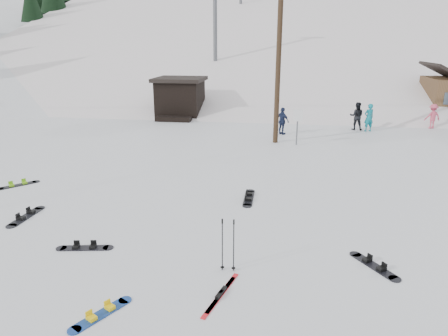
# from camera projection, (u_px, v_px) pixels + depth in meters

# --- Properties ---
(ground) EXTENTS (200.00, 200.00, 0.00)m
(ground) POSITION_uv_depth(u_px,v_px,m) (161.00, 295.00, 8.42)
(ground) COLOR white
(ground) RESTS_ON ground
(ski_slope) EXTENTS (60.00, 85.24, 65.97)m
(ski_slope) POSITION_uv_depth(u_px,v_px,m) (267.00, 154.00, 63.88)
(ski_slope) COLOR white
(ski_slope) RESTS_ON ground
(ridge_left) EXTENTS (47.54, 95.03, 58.38)m
(ridge_left) POSITION_uv_depth(u_px,v_px,m) (34.00, 151.00, 62.14)
(ridge_left) COLOR white
(ridge_left) RESTS_ON ground
(treeline_crest) EXTENTS (50.00, 6.00, 10.00)m
(treeline_crest) POSITION_uv_depth(u_px,v_px,m) (276.00, 66.00, 89.50)
(treeline_crest) COLOR black
(treeline_crest) RESTS_ON ski_slope
(utility_pole) EXTENTS (2.00, 0.26, 9.00)m
(utility_pole) POSITION_uv_depth(u_px,v_px,m) (279.00, 51.00, 19.92)
(utility_pole) COLOR #3A2819
(utility_pole) RESTS_ON ground
(trail_sign) EXTENTS (0.50, 0.09, 1.85)m
(trail_sign) POSITION_uv_depth(u_px,v_px,m) (298.00, 121.00, 20.39)
(trail_sign) COLOR #595B60
(trail_sign) RESTS_ON ground
(lift_hut) EXTENTS (3.40, 4.10, 2.75)m
(lift_hut) POSITION_uv_depth(u_px,v_px,m) (180.00, 97.00, 28.47)
(lift_hut) COLOR black
(lift_hut) RESTS_ON ground
(lift_tower_near) EXTENTS (2.20, 0.36, 8.00)m
(lift_tower_near) POSITION_uv_depth(u_px,v_px,m) (215.00, 9.00, 34.91)
(lift_tower_near) COLOR #595B60
(lift_tower_near) RESTS_ON ski_slope
(hero_snowboard) EXTENTS (0.85, 1.27, 0.10)m
(hero_snowboard) POSITION_uv_depth(u_px,v_px,m) (101.00, 314.00, 7.81)
(hero_snowboard) COLOR #173F95
(hero_snowboard) RESTS_ON ground
(hero_skis) EXTENTS (0.55, 1.68, 0.09)m
(hero_skis) POSITION_uv_depth(u_px,v_px,m) (221.00, 294.00, 8.43)
(hero_skis) COLOR red
(hero_skis) RESTS_ON ground
(ski_poles) EXTENTS (0.36, 0.09, 1.30)m
(ski_poles) POSITION_uv_depth(u_px,v_px,m) (228.00, 245.00, 9.16)
(ski_poles) COLOR black
(ski_poles) RESTS_ON ground
(board_scatter_a) EXTENTS (1.46, 0.48, 0.10)m
(board_scatter_a) POSITION_uv_depth(u_px,v_px,m) (85.00, 248.00, 10.33)
(board_scatter_a) COLOR black
(board_scatter_a) RESTS_ON ground
(board_scatter_b) EXTENTS (0.35, 1.65, 0.12)m
(board_scatter_b) POSITION_uv_depth(u_px,v_px,m) (26.00, 216.00, 12.19)
(board_scatter_b) COLOR black
(board_scatter_b) RESTS_ON ground
(board_scatter_c) EXTENTS (1.11, 1.22, 0.11)m
(board_scatter_c) POSITION_uv_depth(u_px,v_px,m) (18.00, 185.00, 14.88)
(board_scatter_c) COLOR black
(board_scatter_c) RESTS_ON ground
(board_scatter_d) EXTENTS (0.99, 1.28, 0.11)m
(board_scatter_d) POSITION_uv_depth(u_px,v_px,m) (374.00, 265.00, 9.50)
(board_scatter_d) COLOR black
(board_scatter_d) RESTS_ON ground
(board_scatter_f) EXTENTS (0.33, 1.67, 0.12)m
(board_scatter_f) POSITION_uv_depth(u_px,v_px,m) (249.00, 198.00, 13.64)
(board_scatter_f) COLOR black
(board_scatter_f) RESTS_ON ground
(skier_teal) EXTENTS (0.71, 0.60, 1.66)m
(skier_teal) POSITION_uv_depth(u_px,v_px,m) (369.00, 118.00, 23.74)
(skier_teal) COLOR #0E7B8C
(skier_teal) RESTS_ON ground
(skier_dark) EXTENTS (0.90, 0.74, 1.68)m
(skier_dark) POSITION_uv_depth(u_px,v_px,m) (357.00, 116.00, 24.16)
(skier_dark) COLOR black
(skier_dark) RESTS_ON ground
(skier_pink) EXTENTS (1.08, 0.78, 1.50)m
(skier_pink) POSITION_uv_depth(u_px,v_px,m) (433.00, 116.00, 24.58)
(skier_pink) COLOR #CF4964
(skier_pink) RESTS_ON ground
(skier_navy) EXTENTS (0.95, 0.88, 1.57)m
(skier_navy) POSITION_uv_depth(u_px,v_px,m) (282.00, 121.00, 22.94)
(skier_navy) COLOR #1B2444
(skier_navy) RESTS_ON ground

